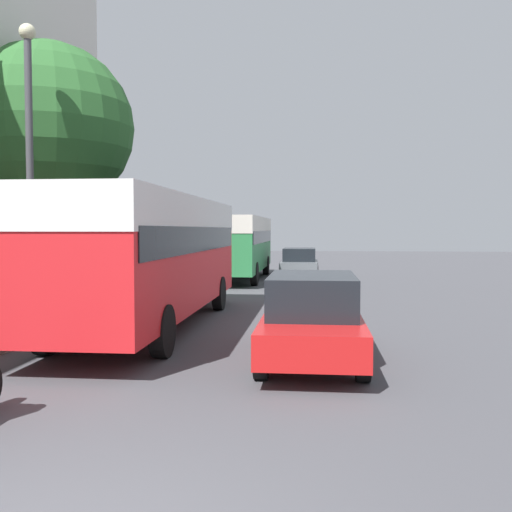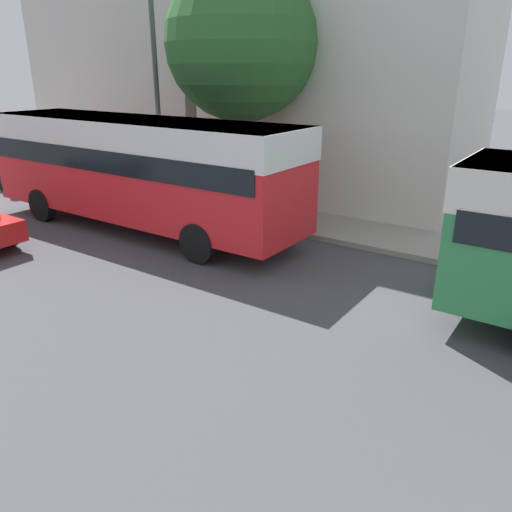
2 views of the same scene
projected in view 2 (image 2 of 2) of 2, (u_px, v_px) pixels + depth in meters
sidewalk at (40, 173)px, 22.38m from camera, size 2.20×120.00×0.15m
building_corner at (156, 74)px, 22.42m from camera, size 6.39×9.23×8.50m
building_midblock at (349, 21)px, 16.42m from camera, size 5.51×8.80×11.86m
bus_lead at (137, 159)px, 14.05m from camera, size 2.55×10.30×3.17m
motorcycle_behind_lead at (12, 176)px, 18.71m from camera, size 0.38×2.24×1.73m
street_tree at (241, 44)px, 14.70m from camera, size 4.52×4.52×7.27m
lamp_post at (156, 80)px, 15.87m from camera, size 0.36×0.36×6.76m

